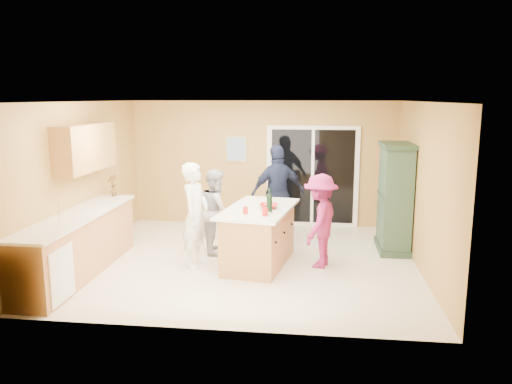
# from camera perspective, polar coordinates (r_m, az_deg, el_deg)

# --- Properties ---
(floor) EXTENTS (5.50, 5.50, 0.00)m
(floor) POSITION_cam_1_polar(r_m,az_deg,el_deg) (8.33, -1.12, -7.90)
(floor) COLOR white
(floor) RESTS_ON ground
(ceiling) EXTENTS (5.50, 5.00, 0.10)m
(ceiling) POSITION_cam_1_polar(r_m,az_deg,el_deg) (7.89, -1.19, 10.29)
(ceiling) COLOR white
(ceiling) RESTS_ON wall_back
(wall_back) EXTENTS (5.50, 0.10, 2.60)m
(wall_back) POSITION_cam_1_polar(r_m,az_deg,el_deg) (10.46, 0.73, 3.27)
(wall_back) COLOR tan
(wall_back) RESTS_ON ground
(wall_front) EXTENTS (5.50, 0.10, 2.60)m
(wall_front) POSITION_cam_1_polar(r_m,az_deg,el_deg) (5.60, -4.67, -3.40)
(wall_front) COLOR tan
(wall_front) RESTS_ON ground
(wall_left) EXTENTS (0.10, 5.00, 2.60)m
(wall_left) POSITION_cam_1_polar(r_m,az_deg,el_deg) (8.81, -19.16, 1.25)
(wall_left) COLOR tan
(wall_left) RESTS_ON ground
(wall_right) EXTENTS (0.10, 5.00, 2.60)m
(wall_right) POSITION_cam_1_polar(r_m,az_deg,el_deg) (8.11, 18.49, 0.51)
(wall_right) COLOR tan
(wall_right) RESTS_ON ground
(left_cabinet_run) EXTENTS (0.65, 3.05, 1.24)m
(left_cabinet_run) POSITION_cam_1_polar(r_m,az_deg,el_deg) (7.95, -20.10, -6.01)
(left_cabinet_run) COLOR #BA7948
(left_cabinet_run) RESTS_ON floor
(upper_cabinets) EXTENTS (0.35, 1.60, 0.75)m
(upper_cabinets) POSITION_cam_1_polar(r_m,az_deg,el_deg) (8.49, -18.91, 4.84)
(upper_cabinets) COLOR #BA7948
(upper_cabinets) RESTS_ON wall_left
(sliding_door) EXTENTS (1.90, 0.07, 2.10)m
(sliding_door) POSITION_cam_1_polar(r_m,az_deg,el_deg) (10.41, 6.47, 1.77)
(sliding_door) COLOR white
(sliding_door) RESTS_ON floor
(framed_picture) EXTENTS (0.46, 0.04, 0.56)m
(framed_picture) POSITION_cam_1_polar(r_m,az_deg,el_deg) (10.48, -2.28, 4.92)
(framed_picture) COLOR tan
(framed_picture) RESTS_ON wall_back
(kitchen_island) EXTENTS (1.25, 1.92, 0.94)m
(kitchen_island) POSITION_cam_1_polar(r_m,az_deg,el_deg) (8.06, 0.33, -5.27)
(kitchen_island) COLOR #BA7948
(kitchen_island) RESTS_ON floor
(green_hutch) EXTENTS (0.55, 1.03, 1.90)m
(green_hutch) POSITION_cam_1_polar(r_m,az_deg,el_deg) (9.01, 15.57, -0.77)
(green_hutch) COLOR #233927
(green_hutch) RESTS_ON floor
(woman_white) EXTENTS (0.51, 0.67, 1.67)m
(woman_white) POSITION_cam_1_polar(r_m,az_deg,el_deg) (7.96, -6.95, -2.62)
(woman_white) COLOR white
(woman_white) RESTS_ON floor
(woman_grey) EXTENTS (0.72, 0.83, 1.46)m
(woman_grey) POSITION_cam_1_polar(r_m,az_deg,el_deg) (8.67, -4.55, -2.17)
(woman_grey) COLOR #AEAEB1
(woman_grey) RESTS_ON floor
(woman_navy) EXTENTS (1.15, 0.89, 1.81)m
(woman_navy) POSITION_cam_1_polar(r_m,az_deg,el_deg) (9.27, 2.51, -0.19)
(woman_navy) COLOR #182036
(woman_navy) RESTS_ON floor
(woman_magenta) EXTENTS (0.82, 1.09, 1.49)m
(woman_magenta) POSITION_cam_1_polar(r_m,az_deg,el_deg) (7.95, 7.34, -3.29)
(woman_magenta) COLOR #871D52
(woman_magenta) RESTS_ON floor
(serving_bowl) EXTENTS (0.31, 0.31, 0.07)m
(serving_bowl) POSITION_cam_1_polar(r_m,az_deg,el_deg) (7.89, 1.48, -1.61)
(serving_bowl) COLOR #B41B14
(serving_bowl) RESTS_ON kitchen_island
(tulip_vase) EXTENTS (0.24, 0.21, 0.39)m
(tulip_vase) POSITION_cam_1_polar(r_m,az_deg,el_deg) (9.19, -16.00, 0.74)
(tulip_vase) COLOR #A11017
(tulip_vase) RESTS_ON left_cabinet_run
(tumbler_near) EXTENTS (0.11, 0.11, 0.12)m
(tumbler_near) POSITION_cam_1_polar(r_m,az_deg,el_deg) (7.38, 1.05, -2.28)
(tumbler_near) COLOR #B41B14
(tumbler_near) RESTS_ON kitchen_island
(tumbler_far) EXTENTS (0.08, 0.08, 0.11)m
(tumbler_far) POSITION_cam_1_polar(r_m,az_deg,el_deg) (7.51, -1.22, -2.10)
(tumbler_far) COLOR #B41B14
(tumbler_far) RESTS_ON kitchen_island
(wine_bottle) EXTENTS (0.09, 0.09, 0.37)m
(wine_bottle) POSITION_cam_1_polar(r_m,az_deg,el_deg) (7.59, 1.54, -1.26)
(wine_bottle) COLOR black
(wine_bottle) RESTS_ON kitchen_island
(white_plate) EXTENTS (0.27, 0.27, 0.02)m
(white_plate) POSITION_cam_1_polar(r_m,az_deg,el_deg) (7.49, 0.80, -2.49)
(white_plate) COLOR silver
(white_plate) RESTS_ON kitchen_island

